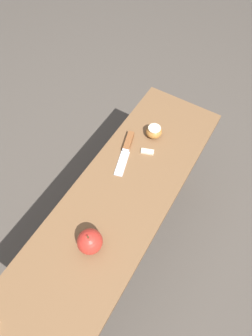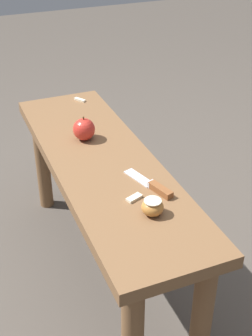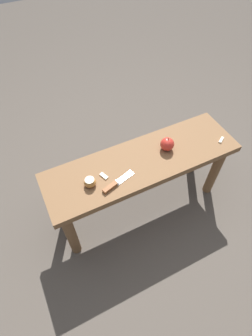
{
  "view_description": "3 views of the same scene",
  "coord_description": "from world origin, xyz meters",
  "px_view_note": "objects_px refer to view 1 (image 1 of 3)",
  "views": [
    {
      "loc": [
        0.29,
        0.22,
        1.32
      ],
      "look_at": [
        -0.12,
        -0.03,
        0.53
      ],
      "focal_mm": 28.0,
      "sensor_mm": 36.0,
      "label": 1
    },
    {
      "loc": [
        -1.24,
        0.43,
        1.29
      ],
      "look_at": [
        -0.12,
        -0.03,
        0.53
      ],
      "focal_mm": 50.0,
      "sensor_mm": 36.0,
      "label": 2
    },
    {
      "loc": [
        -0.49,
        -0.79,
        1.61
      ],
      "look_at": [
        -0.12,
        -0.03,
        0.53
      ],
      "focal_mm": 28.0,
      "sensor_mm": 36.0,
      "label": 3
    }
  ],
  "objects_px": {
    "knife": "(127,147)",
    "apple_cut": "(154,132)",
    "wooden_bench": "(117,213)",
    "apple_whole": "(90,241)"
  },
  "relations": [
    {
      "from": "apple_whole",
      "to": "apple_cut",
      "type": "distance_m",
      "value": 0.48
    },
    {
      "from": "wooden_bench",
      "to": "knife",
      "type": "height_order",
      "value": "knife"
    },
    {
      "from": "apple_whole",
      "to": "knife",
      "type": "bearing_deg",
      "value": -165.42
    },
    {
      "from": "knife",
      "to": "apple_cut",
      "type": "bearing_deg",
      "value": 135.52
    },
    {
      "from": "apple_cut",
      "to": "wooden_bench",
      "type": "bearing_deg",
      "value": 4.87
    },
    {
      "from": "wooden_bench",
      "to": "apple_cut",
      "type": "height_order",
      "value": "apple_cut"
    },
    {
      "from": "apple_whole",
      "to": "wooden_bench",
      "type": "bearing_deg",
      "value": -175.74
    },
    {
      "from": "knife",
      "to": "apple_cut",
      "type": "distance_m",
      "value": 0.12
    },
    {
      "from": "knife",
      "to": "apple_whole",
      "type": "distance_m",
      "value": 0.39
    },
    {
      "from": "apple_whole",
      "to": "apple_cut",
      "type": "height_order",
      "value": "apple_whole"
    }
  ]
}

